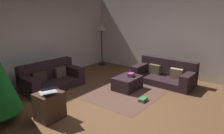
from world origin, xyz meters
TOP-DOWN VIEW (x-y plane):
  - ground_plane at (0.00, 0.00)m, footprint 6.40×6.40m
  - rear_partition at (0.00, 3.14)m, footprint 6.40×0.12m
  - corner_partition at (3.14, 0.00)m, footprint 0.12×6.40m
  - couch_left at (-0.15, 2.24)m, footprint 1.73×0.96m
  - couch_right at (2.26, -0.14)m, footprint 0.92×1.80m
  - ottoman at (1.10, 0.46)m, footprint 0.77×0.59m
  - gift_box at (1.20, 0.41)m, footprint 0.24×0.20m
  - tv_remote at (1.16, 0.34)m, footprint 0.09×0.17m
  - side_table at (-1.25, 0.80)m, footprint 0.52×0.44m
  - laptop at (-1.27, 0.74)m, footprint 0.47×0.51m
  - book_stack at (0.67, -0.31)m, footprint 0.27×0.19m
  - corner_lamp at (2.66, 2.73)m, footprint 0.36×0.36m
  - area_rug at (1.10, 0.46)m, footprint 2.60×2.00m

SIDE VIEW (x-z plane):
  - ground_plane at x=0.00m, z-range 0.00..0.00m
  - area_rug at x=1.10m, z-range 0.00..0.01m
  - book_stack at x=0.67m, z-range 0.00..0.08m
  - ottoman at x=1.10m, z-range 0.00..0.36m
  - couch_right at x=2.26m, z-range -0.09..0.62m
  - couch_left at x=-0.15m, z-range -0.09..0.64m
  - side_table at x=-1.25m, z-range 0.00..0.57m
  - tv_remote at x=1.16m, z-range 0.36..0.39m
  - gift_box at x=1.20m, z-range 0.36..0.46m
  - laptop at x=-1.27m, z-range 0.54..0.72m
  - rear_partition at x=0.00m, z-range 0.00..2.60m
  - corner_partition at x=3.14m, z-range 0.00..2.60m
  - corner_lamp at x=2.66m, z-range 0.57..2.19m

